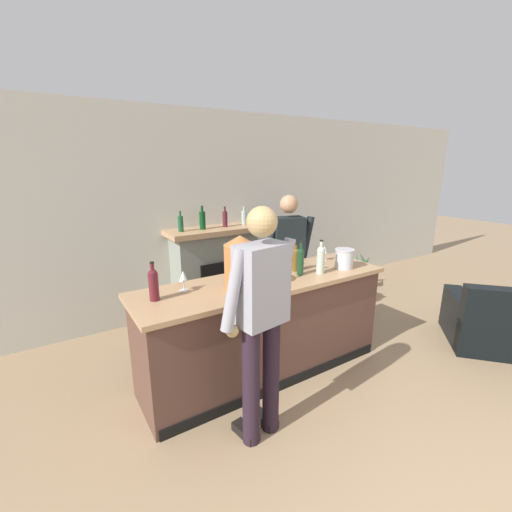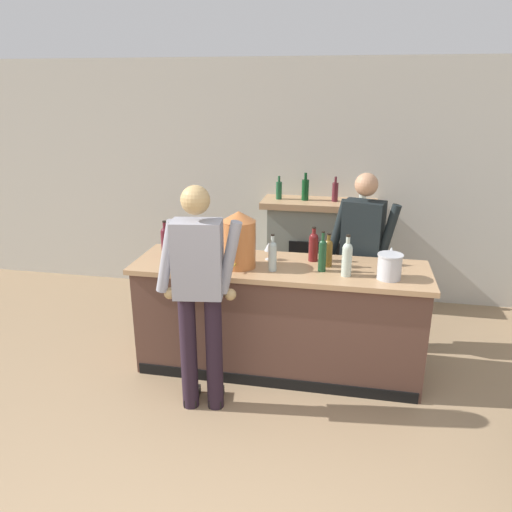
% 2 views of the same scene
% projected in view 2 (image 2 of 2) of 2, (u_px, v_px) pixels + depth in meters
% --- Properties ---
extents(wall_back_panel, '(12.00, 0.07, 2.75)m').
position_uv_depth(wall_back_panel, '(301.00, 182.00, 5.83)').
color(wall_back_panel, silver).
rests_on(wall_back_panel, ground_plane).
extents(bar_counter, '(2.52, 0.74, 0.99)m').
position_uv_depth(bar_counter, '(279.00, 318.00, 4.42)').
color(bar_counter, brown).
rests_on(bar_counter, ground_plane).
extents(fireplace_stone, '(1.29, 0.52, 1.53)m').
position_uv_depth(fireplace_stone, '(318.00, 251.00, 5.79)').
color(fireplace_stone, gray).
rests_on(fireplace_stone, ground_plane).
extents(person_customer, '(0.65, 0.34, 1.80)m').
position_uv_depth(person_customer, '(199.00, 291.00, 3.71)').
color(person_customer, black).
rests_on(person_customer, ground_plane).
extents(person_bartender, '(0.64, 0.37, 1.72)m').
position_uv_depth(person_bartender, '(361.00, 255.00, 4.66)').
color(person_bartender, '#42303D').
rests_on(person_bartender, ground_plane).
extents(copper_dispenser, '(0.28, 0.32, 0.48)m').
position_uv_depth(copper_dispenser, '(239.00, 239.00, 4.15)').
color(copper_dispenser, '#C16E38').
rests_on(copper_dispenser, bar_counter).
extents(ice_bucket_steel, '(0.20, 0.20, 0.20)m').
position_uv_depth(ice_bucket_steel, '(390.00, 266.00, 3.93)').
color(ice_bucket_steel, silver).
rests_on(ice_bucket_steel, bar_counter).
extents(wine_bottle_chardonnay_pale, '(0.08, 0.08, 0.32)m').
position_uv_depth(wine_bottle_chardonnay_pale, '(165.00, 240.00, 4.45)').
color(wine_bottle_chardonnay_pale, '#581A24').
rests_on(wine_bottle_chardonnay_pale, bar_counter).
extents(wine_bottle_rose_blush, '(0.08, 0.08, 0.31)m').
position_uv_depth(wine_bottle_rose_blush, '(313.00, 245.00, 4.32)').
color(wine_bottle_rose_blush, maroon).
rests_on(wine_bottle_rose_blush, bar_counter).
extents(wine_bottle_port_short, '(0.08, 0.08, 0.34)m').
position_uv_depth(wine_bottle_port_short, '(347.00, 258.00, 3.97)').
color(wine_bottle_port_short, '#AFBFB0').
rests_on(wine_bottle_port_short, bar_counter).
extents(wine_bottle_cabernet_heavy, '(0.07, 0.07, 0.29)m').
position_uv_depth(wine_bottle_cabernet_heavy, '(328.00, 252.00, 4.19)').
color(wine_bottle_cabernet_heavy, brown).
rests_on(wine_bottle_cabernet_heavy, bar_counter).
extents(wine_bottle_merlot_tall, '(0.07, 0.07, 0.34)m').
position_uv_depth(wine_bottle_merlot_tall, '(322.00, 254.00, 4.08)').
color(wine_bottle_merlot_tall, '#183D22').
rests_on(wine_bottle_merlot_tall, bar_counter).
extents(wine_bottle_riesling_slim, '(0.07, 0.07, 0.31)m').
position_uv_depth(wine_bottle_riesling_slim, '(272.00, 255.00, 4.09)').
color(wine_bottle_riesling_slim, '#A1B2B0').
rests_on(wine_bottle_riesling_slim, bar_counter).
extents(wine_glass_near_bucket, '(0.08, 0.08, 0.16)m').
position_uv_depth(wine_glass_near_bucket, '(269.00, 247.00, 4.36)').
color(wine_glass_near_bucket, silver).
rests_on(wine_glass_near_bucket, bar_counter).
extents(wine_glass_front_right, '(0.07, 0.07, 0.16)m').
position_uv_depth(wine_glass_front_right, '(391.00, 252.00, 4.22)').
color(wine_glass_front_right, silver).
rests_on(wine_glass_front_right, bar_counter).
extents(wine_glass_by_dispenser, '(0.08, 0.08, 0.18)m').
position_uv_depth(wine_glass_by_dispenser, '(198.00, 241.00, 4.48)').
color(wine_glass_by_dispenser, silver).
rests_on(wine_glass_by_dispenser, bar_counter).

